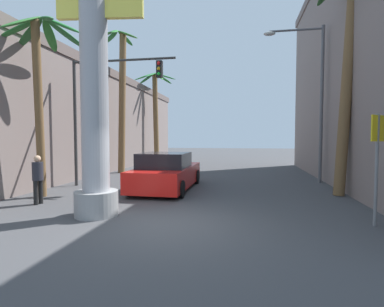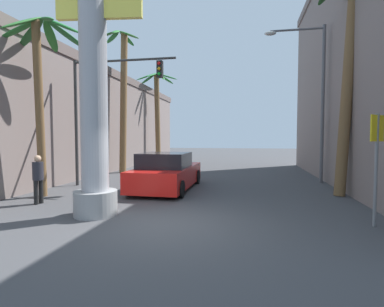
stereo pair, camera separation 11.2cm
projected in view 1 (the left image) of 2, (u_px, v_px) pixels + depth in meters
ground_plane at (210, 175)px, 17.34m from camera, size 87.76×87.76×0.00m
building_left at (67, 121)px, 20.27m from camera, size 7.30×27.47×6.53m
neon_sign_pole at (94, 40)px, 8.15m from camera, size 2.69×1.19×10.73m
street_lamp at (312, 88)px, 14.34m from camera, size 2.83×0.28×7.49m
crossing_sign at (377, 153)px, 7.34m from camera, size 0.47×0.47×2.77m
traffic_light_mast at (105, 97)px, 13.20m from camera, size 4.73×0.32×5.64m
car_lead at (166, 173)px, 12.59m from camera, size 2.19×4.91×1.56m
palm_tree_near_right at (346, 59)px, 11.18m from camera, size 3.23×3.10×8.61m
palm_tree_mid_left at (121, 92)px, 18.64m from camera, size 2.54×2.54×8.85m
palm_tree_far_left at (156, 107)px, 25.28m from camera, size 3.46×3.53×7.66m
palm_tree_near_left at (41, 71)px, 10.68m from camera, size 3.20×3.13×6.49m
pedestrian_curb_left at (38, 176)px, 9.78m from camera, size 0.39×0.39×1.61m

